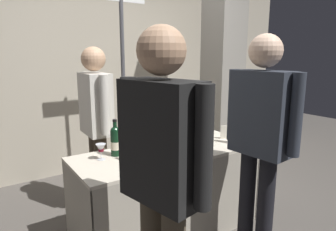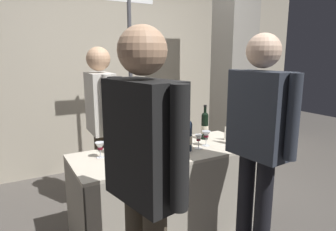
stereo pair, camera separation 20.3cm
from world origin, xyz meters
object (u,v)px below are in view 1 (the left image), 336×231
Objects in this scene: wine_glass_near_vendor at (204,134)px; tasting_table at (168,177)px; concrete_pillar at (223,58)px; wine_glass_near_taster at (198,138)px; display_bottle_0 at (115,141)px; flower_vase at (162,142)px; wine_glass_mid at (101,149)px; booth_signpost at (123,68)px; taster_foreground_right at (260,130)px; vendor_presenter at (96,117)px; featured_wine_bottle at (188,134)px.

tasting_table is at bearing 172.66° from wine_glass_near_vendor.
wine_glass_near_taster is (-1.17, -0.92, -0.66)m from concrete_pillar.
display_bottle_0 reaches higher than tasting_table.
flower_vase is at bearing 177.19° from wine_glass_near_vendor.
booth_signpost reaches higher than wine_glass_mid.
taster_foreground_right is at bearing -39.73° from wine_glass_mid.
tasting_table is 0.89m from taster_foreground_right.
concrete_pillar is 1.92m from tasting_table.
concrete_pillar is at bearing 97.96° from vendor_presenter.
featured_wine_bottle reaches higher than wine_glass_near_taster.
wine_glass_mid is 0.05× the size of booth_signpost.
display_bottle_0 reaches higher than wine_glass_mid.
display_bottle_0 is 0.76× the size of flower_vase.
featured_wine_bottle is at bearing 36.61° from vendor_presenter.
tasting_table is 0.69× the size of booth_signpost.
concrete_pillar is 1.53m from wine_glass_near_vendor.
taster_foreground_right is at bearing -89.90° from wine_glass_near_vendor.
featured_wine_bottle is (-1.28, -0.92, -0.61)m from concrete_pillar.
featured_wine_bottle is at bearing -30.12° from tasting_table.
concrete_pillar is at bearing 35.80° from featured_wine_bottle.
display_bottle_0 is at bearing 9.94° from wine_glass_mid.
concrete_pillar is at bearing 39.82° from wine_glass_near_vendor.
flower_vase reaches higher than display_bottle_0.
wine_glass_near_taster is at bearing -13.33° from wine_glass_mid.
display_bottle_0 is (-0.41, 0.13, 0.36)m from tasting_table.
wine_glass_mid is 0.59m from vendor_presenter.
featured_wine_bottle is at bearing -170.46° from wine_glass_near_vendor.
taster_foreground_right reaches higher than wine_glass_mid.
wine_glass_near_vendor is (0.36, -0.05, 0.34)m from tasting_table.
display_bottle_0 is 0.70m from wine_glass_near_taster.
wine_glass_near_vendor is 0.08× the size of taster_foreground_right.
wine_glass_near_vendor is 1.22m from booth_signpost.
flower_vase is at bearing 165.37° from featured_wine_bottle.
flower_vase is (-0.33, 0.06, 0.01)m from wine_glass_near_taster.
booth_signpost is (-0.05, 1.09, 0.51)m from featured_wine_bottle.
taster_foreground_right reaches higher than tasting_table.
display_bottle_0 is 0.79m from wine_glass_near_vendor.
taster_foreground_right is at bearing -60.88° from tasting_table.
taster_foreground_right reaches higher than vendor_presenter.
booth_signpost reaches higher than display_bottle_0.
wine_glass_near_vendor is 0.92m from wine_glass_mid.
booth_signpost reaches higher than tasting_table.
concrete_pillar reaches higher than display_bottle_0.
featured_wine_bottle is at bearing -144.20° from concrete_pillar.
wine_glass_mid reaches higher than tasting_table.
display_bottle_0 reaches higher than wine_glass_near_vendor.
featured_wine_bottle reaches higher than tasting_table.
wine_glass_mid and wine_glass_near_taster have the same top height.
display_bottle_0 is 0.37m from flower_vase.
wine_glass_mid is (-0.55, 0.11, 0.33)m from tasting_table.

